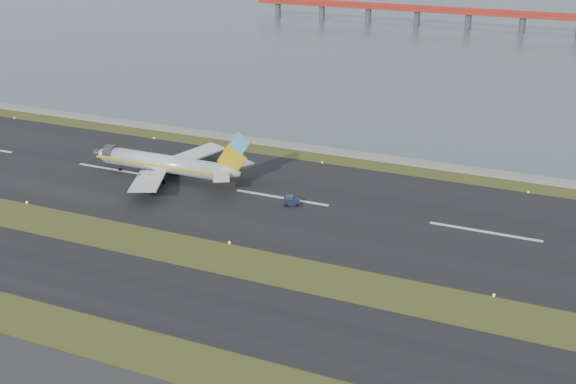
# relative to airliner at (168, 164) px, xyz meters

# --- Properties ---
(ground) EXTENTS (1000.00, 1000.00, 0.00)m
(ground) POSITION_rel_airliner_xyz_m (26.47, -29.89, -3.46)
(ground) COLOR #304117
(ground) RESTS_ON ground
(taxiway_strip) EXTENTS (1000.00, 18.00, 0.10)m
(taxiway_strip) POSITION_rel_airliner_xyz_m (26.47, -41.89, -3.41)
(taxiway_strip) COLOR black
(taxiway_strip) RESTS_ON ground
(runway_strip) EXTENTS (1000.00, 45.00, 0.10)m
(runway_strip) POSITION_rel_airliner_xyz_m (26.47, 0.11, -3.41)
(runway_strip) COLOR black
(runway_strip) RESTS_ON ground
(seawall) EXTENTS (1000.00, 2.50, 1.00)m
(seawall) POSITION_rel_airliner_xyz_m (26.47, 30.11, -2.96)
(seawall) COLOR gray
(seawall) RESTS_ON ground
(red_pier) EXTENTS (260.00, 5.00, 10.20)m
(red_pier) POSITION_rel_airliner_xyz_m (46.47, 220.11, 3.82)
(red_pier) COLOR #AF291E
(red_pier) RESTS_ON ground
(airliner) EXTENTS (38.52, 32.89, 12.80)m
(airliner) POSITION_rel_airliner_xyz_m (0.00, 0.00, 0.00)
(airliner) COLOR silver
(airliner) RESTS_ON ground
(pushback_tug) EXTENTS (3.53, 2.86, 1.98)m
(pushback_tug) POSITION_rel_airliner_xyz_m (29.62, -2.43, -2.50)
(pushback_tug) COLOR #16213D
(pushback_tug) RESTS_ON ground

